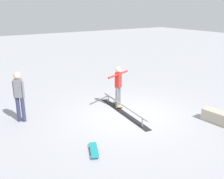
{
  "coord_description": "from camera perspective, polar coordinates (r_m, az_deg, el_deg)",
  "views": [
    {
      "loc": [
        -7.05,
        5.27,
        3.75
      ],
      "look_at": [
        0.16,
        0.56,
        1.0
      ],
      "focal_mm": 41.95,
      "sensor_mm": 36.0,
      "label": 1
    }
  ],
  "objects": [
    {
      "name": "ground_plane",
      "position": [
        9.57,
        3.37,
        -5.4
      ],
      "size": [
        60.0,
        60.0,
        0.0
      ],
      "primitive_type": "plane",
      "color": "#9E9EA3"
    },
    {
      "name": "skater_main",
      "position": [
        9.91,
        1.37,
        1.19
      ],
      "size": [
        0.57,
        1.22,
        1.6
      ],
      "rotation": [
        0.0,
        0.0,
        5.11
      ],
      "color": "slate",
      "rests_on": "ground_plane"
    },
    {
      "name": "skateboard_main",
      "position": [
        10.33,
        1.31,
        -3.14
      ],
      "size": [
        0.82,
        0.48,
        0.09
      ],
      "rotation": [
        0.0,
        0.0,
        2.77
      ],
      "color": "tan",
      "rests_on": "ground_plane"
    },
    {
      "name": "bystander_grey_shirt",
      "position": [
        9.17,
        -19.6,
        -0.94
      ],
      "size": [
        0.3,
        0.35,
        1.73
      ],
      "rotation": [
        0.0,
        0.0,
        0.9
      ],
      "color": "#2D3351",
      "rests_on": "ground_plane"
    },
    {
      "name": "loose_skateboard_teal",
      "position": [
        7.21,
        -3.94,
        -13.01
      ],
      "size": [
        0.81,
        0.5,
        0.09
      ],
      "rotation": [
        0.0,
        0.0,
        5.87
      ],
      "color": "teal",
      "rests_on": "ground_plane"
    },
    {
      "name": "grind_rail",
      "position": [
        9.6,
        2.51,
        -4.42
      ],
      "size": [
        3.27,
        0.58,
        0.32
      ],
      "rotation": [
        0.0,
        0.0,
        -0.1
      ],
      "color": "black",
      "rests_on": "ground_plane"
    }
  ]
}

